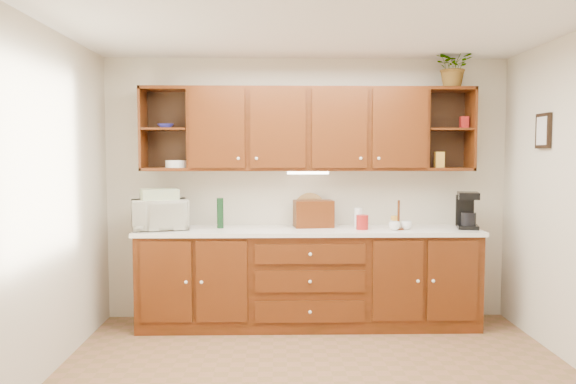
{
  "coord_description": "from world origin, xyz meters",
  "views": [
    {
      "loc": [
        -0.3,
        -3.87,
        1.66
      ],
      "look_at": [
        -0.2,
        1.15,
        1.31
      ],
      "focal_mm": 35.0,
      "sensor_mm": 36.0,
      "label": 1
    }
  ],
  "objects_px": {
    "microwave": "(160,215)",
    "coffee_maker": "(467,211)",
    "potted_plant": "(454,67)",
    "bread_box": "(313,214)"
  },
  "relations": [
    {
      "from": "microwave",
      "to": "potted_plant",
      "type": "height_order",
      "value": "potted_plant"
    },
    {
      "from": "coffee_maker",
      "to": "potted_plant",
      "type": "relative_size",
      "value": 0.88
    },
    {
      "from": "microwave",
      "to": "bread_box",
      "type": "relative_size",
      "value": 1.37
    },
    {
      "from": "microwave",
      "to": "coffee_maker",
      "type": "xyz_separation_m",
      "value": [
        2.93,
        0.01,
        0.03
      ]
    },
    {
      "from": "coffee_maker",
      "to": "potted_plant",
      "type": "bearing_deg",
      "value": 147.66
    },
    {
      "from": "microwave",
      "to": "coffee_maker",
      "type": "distance_m",
      "value": 2.93
    },
    {
      "from": "coffee_maker",
      "to": "potted_plant",
      "type": "distance_m",
      "value": 1.39
    },
    {
      "from": "bread_box",
      "to": "coffee_maker",
      "type": "distance_m",
      "value": 1.47
    },
    {
      "from": "microwave",
      "to": "potted_plant",
      "type": "relative_size",
      "value": 1.29
    },
    {
      "from": "coffee_maker",
      "to": "potted_plant",
      "type": "xyz_separation_m",
      "value": [
        -0.12,
        0.12,
        1.38
      ]
    }
  ]
}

